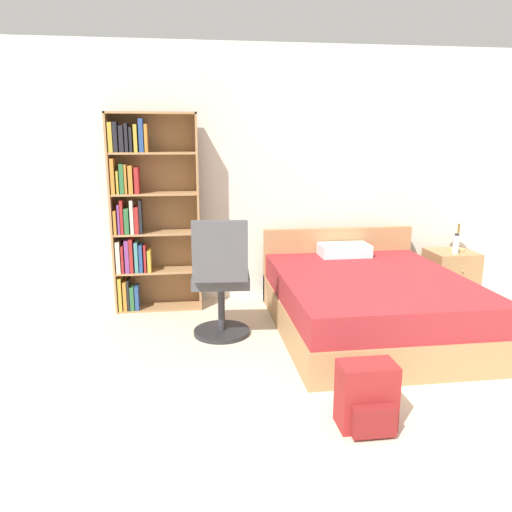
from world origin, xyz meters
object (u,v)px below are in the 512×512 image
table_lamp (460,216)px  water_bottle (456,244)px  office_chair (221,281)px  nightstand (450,275)px  bed (367,301)px  backpack_red (367,398)px  bookshelf (144,213)px

table_lamp → water_bottle: (-0.10, -0.14, -0.27)m
office_chair → nightstand: office_chair is taller
bed → backpack_red: bearing=-109.9°
bookshelf → bed: 2.27m
bookshelf → backpack_red: size_ratio=4.79×
backpack_red → bookshelf: bearing=121.3°
bed → table_lamp: 1.61m
bookshelf → bed: size_ratio=0.95×
water_bottle → backpack_red: 2.77m
water_bottle → backpack_red: water_bottle is taller
bookshelf → nightstand: size_ratio=3.69×
backpack_red → table_lamp: bearing=51.5°
bed → water_bottle: 1.37m
nightstand → table_lamp: (0.07, 0.03, 0.63)m
bed → table_lamp: table_lamp is taller
office_chair → table_lamp: office_chair is taller
bookshelf → nightstand: bookshelf is taller
office_chair → table_lamp: (2.57, 0.80, 0.38)m
office_chair → table_lamp: bearing=17.4°
bookshelf → bed: bearing=-23.4°
water_bottle → table_lamp: bearing=55.3°
backpack_red → nightstand: bearing=52.2°
water_bottle → bed: bearing=-151.7°
bookshelf → table_lamp: size_ratio=4.07×
bookshelf → backpack_red: 2.87m
table_lamp → backpack_red: table_lamp is taller
bookshelf → backpack_red: bookshelf is taller
office_chair → water_bottle: size_ratio=5.00×
table_lamp → bed: bearing=-148.6°
bookshelf → backpack_red: (1.44, -2.36, -0.78)m
bed → table_lamp: (1.27, 0.77, 0.62)m
bed → nightstand: bearing=31.7°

